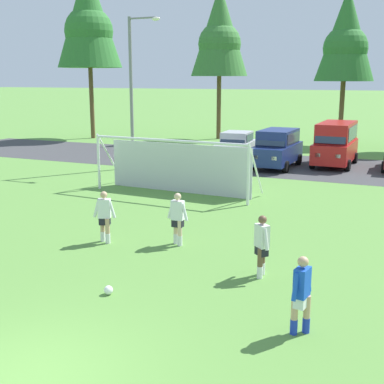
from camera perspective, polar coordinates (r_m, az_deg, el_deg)
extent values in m
plane|color=#598C3D|center=(22.45, 7.97, -0.57)|extent=(400.00, 400.00, 0.00)
cube|color=#3D3D3F|center=(30.67, 12.31, 2.80)|extent=(52.00, 8.40, 0.01)
sphere|color=white|center=(12.62, -9.26, -10.69)|extent=(0.22, 0.22, 0.22)
sphere|color=black|center=(12.62, -9.27, -10.67)|extent=(0.08, 0.08, 0.08)
sphere|color=red|center=(12.59, -9.03, -10.75)|extent=(0.07, 0.07, 0.07)
cylinder|color=white|center=(20.72, 6.27, 1.82)|extent=(0.12, 0.12, 2.44)
cylinder|color=white|center=(24.15, -10.31, 3.22)|extent=(0.12, 0.12, 2.44)
cylinder|color=white|center=(22.02, -2.69, 5.73)|extent=(7.32, 0.45, 0.12)
cylinder|color=white|center=(21.53, 7.09, 2.54)|extent=(0.17, 1.95, 2.46)
cylinder|color=white|center=(24.85, -9.10, 3.81)|extent=(0.17, 1.95, 2.46)
cube|color=silver|center=(23.09, -1.46, 2.69)|extent=(6.95, 0.36, 2.20)
cylinder|color=tan|center=(10.78, 11.28, -13.31)|extent=(0.14, 0.14, 0.80)
cylinder|color=tan|center=(10.89, 12.60, -13.09)|extent=(0.14, 0.14, 0.80)
cylinder|color=#1E38B7|center=(10.89, 11.22, -14.45)|extent=(0.15, 0.15, 0.32)
cylinder|color=#1E38B7|center=(11.00, 12.54, -14.22)|extent=(0.15, 0.15, 0.32)
cube|color=silver|center=(10.70, 12.02, -11.65)|extent=(0.27, 0.37, 0.28)
cube|color=blue|center=(10.55, 12.12, -9.77)|extent=(0.30, 0.42, 0.60)
sphere|color=tan|center=(10.40, 12.23, -7.58)|extent=(0.22, 0.22, 0.22)
cylinder|color=blue|center=(10.36, 11.39, -10.30)|extent=(0.13, 0.24, 0.55)
cylinder|color=blue|center=(10.77, 12.81, -9.46)|extent=(0.13, 0.24, 0.55)
cylinder|color=tan|center=(16.23, -9.35, -4.29)|extent=(0.14, 0.14, 0.80)
cylinder|color=tan|center=(16.45, -9.90, -4.07)|extent=(0.14, 0.14, 0.80)
cylinder|color=white|center=(16.30, -9.32, -5.09)|extent=(0.15, 0.15, 0.32)
cylinder|color=white|center=(16.52, -9.87, -4.87)|extent=(0.15, 0.15, 0.32)
cube|color=black|center=(16.25, -9.66, -3.10)|extent=(0.40, 0.33, 0.28)
cube|color=white|center=(16.16, -9.71, -1.80)|extent=(0.44, 0.36, 0.60)
sphere|color=tan|center=(16.06, -9.77, -0.32)|extent=(0.22, 0.22, 0.22)
cylinder|color=white|center=(16.07, -8.87, -1.92)|extent=(0.25, 0.17, 0.55)
cylinder|color=white|center=(16.25, -10.55, -1.82)|extent=(0.25, 0.17, 0.55)
cylinder|color=brown|center=(13.42, 7.55, -7.87)|extent=(0.14, 0.14, 0.80)
cylinder|color=brown|center=(13.68, 7.82, -7.47)|extent=(0.14, 0.14, 0.80)
cylinder|color=white|center=(13.50, 7.52, -8.82)|extent=(0.15, 0.15, 0.32)
cylinder|color=white|center=(13.76, 7.79, -8.41)|extent=(0.15, 0.15, 0.32)
cube|color=black|center=(13.44, 7.73, -6.39)|extent=(0.40, 0.39, 0.28)
cube|color=silver|center=(13.32, 7.78, -4.84)|extent=(0.44, 0.43, 0.60)
sphere|color=brown|center=(13.20, 7.83, -3.06)|extent=(0.22, 0.22, 0.22)
cylinder|color=silver|center=(13.11, 8.22, -5.24)|extent=(0.23, 0.22, 0.55)
cylinder|color=silver|center=(13.55, 7.35, -4.62)|extent=(0.23, 0.22, 0.55)
cylinder|color=beige|center=(15.80, -1.36, -4.59)|extent=(0.14, 0.14, 0.80)
cylinder|color=beige|center=(16.00, -1.81, -4.37)|extent=(0.14, 0.14, 0.80)
cylinder|color=white|center=(15.87, -1.36, -5.42)|extent=(0.15, 0.15, 0.32)
cylinder|color=white|center=(16.07, -1.80, -5.19)|extent=(0.15, 0.15, 0.32)
cube|color=black|center=(15.80, -1.59, -3.37)|extent=(0.34, 0.22, 0.28)
cube|color=white|center=(15.70, -1.60, -2.04)|extent=(0.38, 0.24, 0.60)
sphere|color=beige|center=(15.60, -1.61, -0.51)|extent=(0.22, 0.22, 0.22)
cylinder|color=white|center=(15.57, -0.83, -2.24)|extent=(0.23, 0.09, 0.55)
cylinder|color=white|center=(15.85, -2.36, -1.99)|extent=(0.23, 0.09, 0.55)
cube|color=#B2B2BC|center=(32.72, 4.92, 4.88)|extent=(2.07, 4.31, 0.76)
cube|color=#B2B2BC|center=(32.78, 5.01, 6.12)|extent=(1.79, 2.20, 0.64)
cube|color=#28384C|center=(31.85, 4.56, 5.90)|extent=(1.55, 0.41, 0.55)
cube|color=#28384C|center=(32.58, 6.44, 6.05)|extent=(0.16, 1.78, 0.45)
cube|color=white|center=(30.62, 4.83, 4.44)|extent=(0.28, 0.10, 0.20)
cube|color=white|center=(30.88, 3.05, 4.54)|extent=(0.28, 0.10, 0.20)
cube|color=#B21414|center=(34.58, 6.60, 5.34)|extent=(0.28, 0.10, 0.20)
cube|color=#B21414|center=(34.82, 5.01, 5.42)|extent=(0.28, 0.10, 0.20)
cylinder|color=black|center=(31.31, 5.89, 3.80)|extent=(0.28, 0.65, 0.64)
cylinder|color=black|center=(31.78, 2.73, 3.99)|extent=(0.28, 0.65, 0.64)
cylinder|color=black|center=(33.82, 6.96, 4.43)|extent=(0.28, 0.65, 0.64)
cylinder|color=black|center=(34.25, 4.01, 4.59)|extent=(0.28, 0.65, 0.64)
cube|color=navy|center=(29.93, 9.38, 4.27)|extent=(2.06, 4.66, 1.00)
cube|color=navy|center=(30.00, 9.55, 6.05)|extent=(1.85, 3.06, 0.84)
cube|color=#28384C|center=(28.65, 8.76, 5.74)|extent=(1.63, 0.43, 0.71)
cube|color=#28384C|center=(29.78, 11.19, 5.94)|extent=(0.13, 2.55, 0.59)
cube|color=white|center=(27.63, 9.11, 3.70)|extent=(0.28, 0.09, 0.20)
cube|color=white|center=(27.94, 7.05, 3.86)|extent=(0.28, 0.09, 0.20)
cube|color=#B21414|center=(31.95, 11.42, 4.79)|extent=(0.28, 0.09, 0.20)
cube|color=#B21414|center=(32.22, 9.61, 4.93)|extent=(0.28, 0.09, 0.20)
cylinder|color=black|center=(28.40, 10.38, 2.76)|extent=(0.26, 0.65, 0.64)
cylinder|color=black|center=(28.94, 6.74, 3.06)|extent=(0.26, 0.65, 0.64)
cylinder|color=black|center=(31.13, 11.76, 3.55)|extent=(0.26, 0.65, 0.64)
cylinder|color=black|center=(31.62, 8.41, 3.82)|extent=(0.26, 0.65, 0.64)
cube|color=red|center=(31.21, 15.59, 4.40)|extent=(2.05, 4.84, 1.10)
cube|color=red|center=(31.28, 15.76, 6.44)|extent=(1.88, 4.13, 1.10)
cube|color=#28384C|center=(29.34, 15.15, 6.06)|extent=(1.67, 0.49, 0.91)
cube|color=#28384C|center=(31.15, 17.43, 6.31)|extent=(0.11, 3.49, 0.77)
cube|color=white|center=(28.81, 15.89, 3.83)|extent=(0.28, 0.09, 0.20)
cube|color=white|center=(28.99, 13.78, 4.00)|extent=(0.28, 0.09, 0.20)
cube|color=#B21414|center=(33.44, 17.16, 4.91)|extent=(0.28, 0.09, 0.20)
cube|color=#B21414|center=(33.60, 15.33, 5.05)|extent=(0.28, 0.09, 0.20)
cylinder|color=black|center=(29.69, 16.92, 2.84)|extent=(0.25, 0.64, 0.64)
cylinder|color=black|center=(30.01, 13.22, 3.15)|extent=(0.25, 0.64, 0.64)
cylinder|color=black|center=(32.61, 17.65, 3.63)|extent=(0.25, 0.64, 0.64)
cylinder|color=black|center=(32.90, 14.26, 3.91)|extent=(0.25, 0.64, 0.64)
cylinder|color=black|center=(29.72, 20.52, 2.60)|extent=(0.25, 0.64, 0.64)
cylinder|color=brown|center=(44.79, -11.06, 9.64)|extent=(0.36, 0.36, 5.88)
cone|color=#2D702D|center=(45.01, -11.45, 18.64)|extent=(5.29, 5.29, 8.23)
sphere|color=#2D702D|center=(44.89, -11.38, 17.08)|extent=(3.97, 3.97, 3.97)
cylinder|color=brown|center=(43.57, 2.99, 9.32)|extent=(0.36, 0.36, 5.18)
cone|color=#387533|center=(43.66, 3.09, 17.50)|extent=(4.67, 4.67, 7.26)
sphere|color=#387533|center=(43.58, 3.07, 16.07)|extent=(3.50, 3.50, 3.50)
cylinder|color=brown|center=(40.72, 16.23, 8.35)|extent=(0.36, 0.36, 4.81)
cone|color=#2D702D|center=(40.75, 16.75, 16.45)|extent=(4.32, 4.32, 6.73)
sphere|color=#2D702D|center=(40.69, 16.65, 15.03)|extent=(3.24, 3.24, 3.24)
cylinder|color=slate|center=(29.21, -6.76, 10.68)|extent=(0.18, 0.18, 8.27)
cylinder|color=slate|center=(29.61, -6.56, 2.95)|extent=(0.32, 0.32, 0.30)
cylinder|color=slate|center=(28.97, -5.53, 18.68)|extent=(1.60, 0.10, 0.10)
ellipsoid|color=white|center=(28.59, -4.04, 18.63)|extent=(0.48, 0.28, 0.20)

